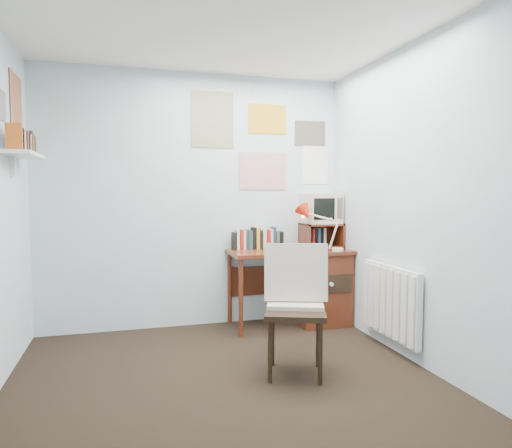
{
  "coord_description": "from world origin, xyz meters",
  "views": [
    {
      "loc": [
        -0.66,
        -2.76,
        1.33
      ],
      "look_at": [
        0.41,
        0.97,
        1.06
      ],
      "focal_mm": 32.0,
      "sensor_mm": 36.0,
      "label": 1
    }
  ],
  "objects_px": {
    "radiator": "(390,301)",
    "desk_chair": "(295,312)",
    "wall_shelf": "(24,155)",
    "desk_lamp": "(338,230)",
    "tv_riser": "(321,235)",
    "desk": "(314,284)",
    "crt_tv": "(320,207)"
  },
  "relations": [
    {
      "from": "radiator",
      "to": "desk_chair",
      "type": "bearing_deg",
      "value": -164.84
    },
    {
      "from": "radiator",
      "to": "wall_shelf",
      "type": "distance_m",
      "value": 3.15
    },
    {
      "from": "desk_lamp",
      "to": "tv_riser",
      "type": "height_order",
      "value": "desk_lamp"
    },
    {
      "from": "tv_riser",
      "to": "radiator",
      "type": "relative_size",
      "value": 0.5
    },
    {
      "from": "desk_chair",
      "to": "tv_riser",
      "type": "relative_size",
      "value": 2.31
    },
    {
      "from": "desk_chair",
      "to": "tv_riser",
      "type": "height_order",
      "value": "tv_riser"
    },
    {
      "from": "desk_chair",
      "to": "tv_riser",
      "type": "bearing_deg",
      "value": 80.05
    },
    {
      "from": "desk_chair",
      "to": "wall_shelf",
      "type": "bearing_deg",
      "value": 178.15
    },
    {
      "from": "desk",
      "to": "desk_lamp",
      "type": "bearing_deg",
      "value": -56.32
    },
    {
      "from": "desk_chair",
      "to": "tv_riser",
      "type": "xyz_separation_m",
      "value": [
        0.78,
        1.3,
        0.42
      ]
    },
    {
      "from": "crt_tv",
      "to": "wall_shelf",
      "type": "xyz_separation_m",
      "value": [
        -2.69,
        -0.51,
        0.44
      ]
    },
    {
      "from": "desk_chair",
      "to": "desk_lamp",
      "type": "bearing_deg",
      "value": 71.2
    },
    {
      "from": "tv_riser",
      "to": "crt_tv",
      "type": "xyz_separation_m",
      "value": [
        -0.0,
        0.02,
        0.29
      ]
    },
    {
      "from": "desk",
      "to": "crt_tv",
      "type": "xyz_separation_m",
      "value": [
        0.12,
        0.13,
        0.77
      ]
    },
    {
      "from": "tv_riser",
      "to": "radiator",
      "type": "xyz_separation_m",
      "value": [
        0.17,
        -1.04,
        -0.47
      ]
    },
    {
      "from": "desk",
      "to": "tv_riser",
      "type": "distance_m",
      "value": 0.51
    },
    {
      "from": "desk_chair",
      "to": "desk_lamp",
      "type": "xyz_separation_m",
      "value": [
        0.81,
        0.97,
        0.5
      ]
    },
    {
      "from": "crt_tv",
      "to": "desk",
      "type": "bearing_deg",
      "value": -135.38
    },
    {
      "from": "tv_riser",
      "to": "crt_tv",
      "type": "relative_size",
      "value": 1.12
    },
    {
      "from": "desk_lamp",
      "to": "tv_riser",
      "type": "bearing_deg",
      "value": 96.58
    },
    {
      "from": "crt_tv",
      "to": "wall_shelf",
      "type": "bearing_deg",
      "value": -173.11
    },
    {
      "from": "desk",
      "to": "crt_tv",
      "type": "relative_size",
      "value": 3.37
    },
    {
      "from": "desk_lamp",
      "to": "crt_tv",
      "type": "distance_m",
      "value": 0.41
    },
    {
      "from": "crt_tv",
      "to": "wall_shelf",
      "type": "distance_m",
      "value": 2.77
    },
    {
      "from": "wall_shelf",
      "to": "tv_riser",
      "type": "bearing_deg",
      "value": 10.32
    },
    {
      "from": "tv_riser",
      "to": "wall_shelf",
      "type": "relative_size",
      "value": 0.65
    },
    {
      "from": "crt_tv",
      "to": "radiator",
      "type": "relative_size",
      "value": 0.45
    },
    {
      "from": "tv_riser",
      "to": "crt_tv",
      "type": "distance_m",
      "value": 0.29
    },
    {
      "from": "desk",
      "to": "radiator",
      "type": "distance_m",
      "value": 0.97
    },
    {
      "from": "desk_chair",
      "to": "crt_tv",
      "type": "distance_m",
      "value": 1.69
    },
    {
      "from": "desk",
      "to": "wall_shelf",
      "type": "xyz_separation_m",
      "value": [
        -2.57,
        -0.38,
        1.21
      ]
    },
    {
      "from": "desk_lamp",
      "to": "tv_riser",
      "type": "xyz_separation_m",
      "value": [
        -0.03,
        0.33,
        -0.08
      ]
    }
  ]
}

